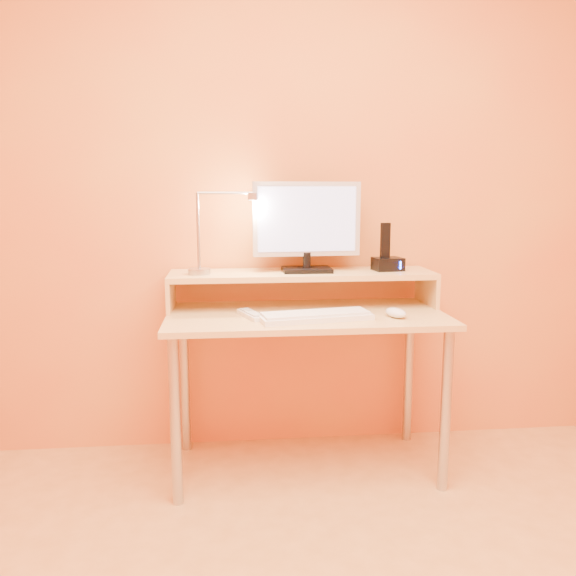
{
  "coord_description": "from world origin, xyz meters",
  "views": [
    {
      "loc": [
        -0.33,
        -1.25,
        1.25
      ],
      "look_at": [
        -0.08,
        1.13,
        0.84
      ],
      "focal_mm": 36.02,
      "sensor_mm": 36.0,
      "label": 1
    }
  ],
  "objects": [
    {
      "name": "monitor_panel",
      "position": [
        0.02,
        1.34,
        1.12
      ],
      "size": [
        0.49,
        0.06,
        0.33
      ],
      "primitive_type": "cube",
      "rotation": [
        0.0,
        0.0,
        0.05
      ],
      "color": "#BCBCC0",
      "rests_on": "monitor_neck"
    },
    {
      "name": "phone_dock",
      "position": [
        0.4,
        1.33,
        0.91
      ],
      "size": [
        0.14,
        0.12,
        0.06
      ],
      "primitive_type": "cube",
      "rotation": [
        0.0,
        0.0,
        0.15
      ],
      "color": "black",
      "rests_on": "desk_shelf"
    },
    {
      "name": "monitor_back",
      "position": [
        0.02,
        1.36,
        1.12
      ],
      "size": [
        0.44,
        0.04,
        0.28
      ],
      "primitive_type": "cube",
      "rotation": [
        0.0,
        0.0,
        0.05
      ],
      "color": "black",
      "rests_on": "monitor_panel"
    },
    {
      "name": "desk_leg_bl",
      "position": [
        -0.55,
        1.43,
        0.35
      ],
      "size": [
        0.04,
        0.04,
        0.69
      ],
      "primitive_type": "cylinder",
      "color": "#A8A8AE",
      "rests_on": "floor"
    },
    {
      "name": "remote_control",
      "position": [
        -0.24,
        1.12,
        0.73
      ],
      "size": [
        0.12,
        0.2,
        0.02
      ],
      "primitive_type": "cube",
      "rotation": [
        0.0,
        0.0,
        0.35
      ],
      "color": "white",
      "rests_on": "desk_lower"
    },
    {
      "name": "monitor_screen",
      "position": [
        0.02,
        1.32,
        1.12
      ],
      "size": [
        0.44,
        0.03,
        0.29
      ],
      "primitive_type": "cube",
      "rotation": [
        0.0,
        0.0,
        0.05
      ],
      "color": "#ACB6F5",
      "rests_on": "monitor_panel"
    },
    {
      "name": "desk_lower",
      "position": [
        0.0,
        1.18,
        0.71
      ],
      "size": [
        1.2,
        0.6,
        0.02
      ],
      "primitive_type": "cube",
      "color": "#E2BB6C",
      "rests_on": "floor"
    },
    {
      "name": "lamp_post",
      "position": [
        -0.46,
        1.3,
        1.07
      ],
      "size": [
        0.01,
        0.01,
        0.33
      ],
      "primitive_type": "cylinder",
      "color": "#A8A8AE",
      "rests_on": "lamp_base"
    },
    {
      "name": "lamp_arm",
      "position": [
        -0.34,
        1.3,
        1.24
      ],
      "size": [
        0.24,
        0.01,
        0.01
      ],
      "primitive_type": "cylinder",
      "rotation": [
        0.0,
        1.57,
        0.0
      ],
      "color": "#A8A8AE",
      "rests_on": "lamp_post"
    },
    {
      "name": "shelf_riser_left",
      "position": [
        -0.59,
        1.33,
        0.79
      ],
      "size": [
        0.02,
        0.3,
        0.14
      ],
      "primitive_type": "cube",
      "color": "#E2BB6C",
      "rests_on": "desk_lower"
    },
    {
      "name": "monitor_foot",
      "position": [
        0.02,
        1.33,
        0.89
      ],
      "size": [
        0.22,
        0.16,
        0.02
      ],
      "primitive_type": "cube",
      "color": "black",
      "rests_on": "desk_shelf"
    },
    {
      "name": "desk_leg_fr",
      "position": [
        0.55,
        0.93,
        0.35
      ],
      "size": [
        0.04,
        0.04,
        0.69
      ],
      "primitive_type": "cylinder",
      "color": "#A8A8AE",
      "rests_on": "floor"
    },
    {
      "name": "phone_handset",
      "position": [
        0.38,
        1.33,
        1.02
      ],
      "size": [
        0.04,
        0.03,
        0.16
      ],
      "primitive_type": "cube",
      "rotation": [
        0.0,
        0.0,
        0.15
      ],
      "color": "black",
      "rests_on": "phone_dock"
    },
    {
      "name": "wall_back",
      "position": [
        0.0,
        1.5,
        1.25
      ],
      "size": [
        3.0,
        0.04,
        2.5
      ],
      "primitive_type": "cube",
      "color": "#D95A29",
      "rests_on": "floor"
    },
    {
      "name": "lamp_head",
      "position": [
        -0.22,
        1.3,
        1.22
      ],
      "size": [
        0.04,
        0.04,
        0.03
      ],
      "primitive_type": "cylinder",
      "color": "#A8A8AE",
      "rests_on": "lamp_arm"
    },
    {
      "name": "mouse",
      "position": [
        0.36,
        1.05,
        0.74
      ],
      "size": [
        0.1,
        0.13,
        0.04
      ],
      "primitive_type": "ellipsoid",
      "rotation": [
        0.0,
        0.0,
        0.33
      ],
      "color": "white",
      "rests_on": "desk_lower"
    },
    {
      "name": "lamp_bulb",
      "position": [
        -0.22,
        1.3,
        1.2
      ],
      "size": [
        0.03,
        0.03,
        0.0
      ],
      "primitive_type": "cylinder",
      "color": "#FFEAC6",
      "rests_on": "lamp_head"
    },
    {
      "name": "desk_shelf",
      "position": [
        0.0,
        1.33,
        0.87
      ],
      "size": [
        1.2,
        0.3,
        0.02
      ],
      "primitive_type": "cube",
      "color": "#E2BB6C",
      "rests_on": "desk_lower"
    },
    {
      "name": "phone_led",
      "position": [
        0.44,
        1.28,
        0.91
      ],
      "size": [
        0.01,
        0.0,
        0.04
      ],
      "primitive_type": "cube",
      "color": "#3064FF",
      "rests_on": "phone_dock"
    },
    {
      "name": "lamp_base",
      "position": [
        -0.46,
        1.3,
        0.89
      ],
      "size": [
        0.1,
        0.1,
        0.02
      ],
      "primitive_type": "cylinder",
      "color": "#A8A8AE",
      "rests_on": "desk_shelf"
    },
    {
      "name": "desk_leg_fl",
      "position": [
        -0.55,
        0.93,
        0.35
      ],
      "size": [
        0.04,
        0.04,
        0.69
      ],
      "primitive_type": "cylinder",
      "color": "#A8A8AE",
      "rests_on": "floor"
    },
    {
      "name": "desk_leg_br",
      "position": [
        0.55,
        1.43,
        0.35
      ],
      "size": [
        0.04,
        0.04,
        0.69
      ],
      "primitive_type": "cylinder",
      "color": "#A8A8AE",
      "rests_on": "floor"
    },
    {
      "name": "keyboard",
      "position": [
        0.02,
        1.04,
        0.73
      ],
      "size": [
        0.48,
        0.22,
        0.02
      ],
      "primitive_type": "cube",
      "rotation": [
        0.0,
        0.0,
        0.17
      ],
      "color": "white",
      "rests_on": "desk_lower"
    },
    {
      "name": "monitor_neck",
      "position": [
        0.02,
        1.33,
        0.93
      ],
      "size": [
        0.04,
        0.04,
        0.07
      ],
      "primitive_type": "cylinder",
      "color": "black",
      "rests_on": "monitor_foot"
    },
    {
      "name": "shelf_riser_right",
      "position": [
        0.59,
        1.33,
        0.79
      ],
      "size": [
        0.02,
        0.3,
        0.14
      ],
      "primitive_type": "cube",
      "color": "#E2BB6C",
      "rests_on": "desk_lower"
    }
  ]
}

